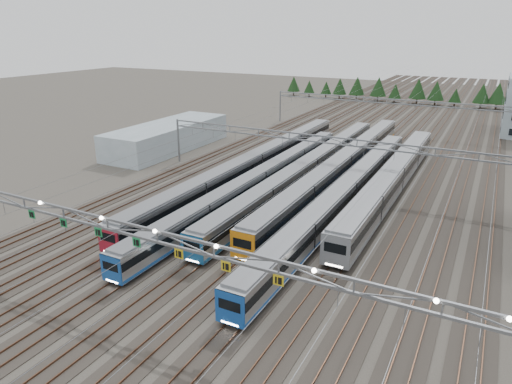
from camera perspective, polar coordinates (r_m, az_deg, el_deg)
The scene contains 13 objects.
ground at distance 42.70m, azimuth -11.52°, elevation -14.36°, with size 400.00×400.00×0.00m, color #47423A.
track_bed at distance 130.78m, azimuth 17.23°, elevation 9.15°, with size 54.00×260.00×5.42m.
train_a at distance 77.10m, azimuth -0.17°, elevation 3.58°, with size 2.93×67.50×3.81m.
train_b at distance 69.00m, azimuth 0.30°, elevation 1.42°, with size 2.59×61.37×3.36m.
train_c at distance 75.45m, azimuth 6.66°, elevation 3.01°, with size 2.79×66.42×3.64m.
train_d at distance 77.35m, azimuth 10.76°, elevation 3.30°, with size 2.96×68.34×3.85m.
train_e at distance 64.74m, azimuth 11.21°, elevation -0.09°, with size 2.81×63.56×3.66m.
train_f at distance 71.79m, azimuth 16.71°, elevation 1.62°, with size 3.17×54.59×4.14m.
gantry_near at distance 39.16m, azimuth -12.39°, elevation -5.79°, with size 56.36×0.61×8.08m.
gantry_mid at distance 72.80m, azimuth 8.21°, elevation 5.85°, with size 56.36×0.36×8.00m.
gantry_far at distance 115.46m, azimuth 15.98°, elevation 10.44°, with size 56.36×0.36×8.00m.
west_shed at distance 96.56m, azimuth -10.94°, elevation 6.83°, with size 10.00×30.00×5.20m, color #99AFB7.
treeline at distance 161.13m, azimuth 21.55°, elevation 11.53°, with size 106.40×5.60×7.02m.
Camera 1 is at (23.38, -26.74, 23.70)m, focal length 32.00 mm.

